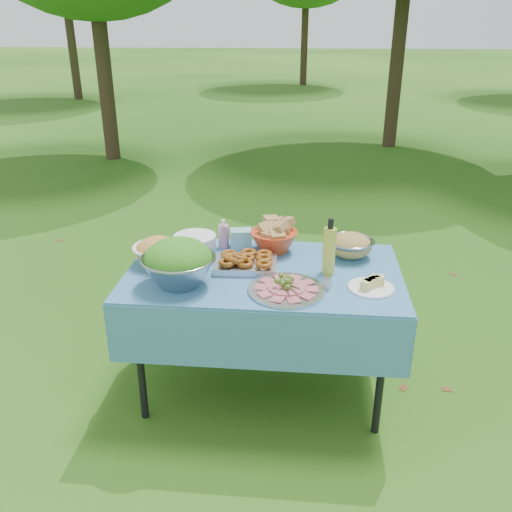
{
  "coord_description": "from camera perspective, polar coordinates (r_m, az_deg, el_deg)",
  "views": [
    {
      "loc": [
        0.21,
        -2.62,
        2.0
      ],
      "look_at": [
        -0.04,
        0.0,
        0.84
      ],
      "focal_mm": 38.0,
      "sensor_mm": 36.0,
      "label": 1
    }
  ],
  "objects": [
    {
      "name": "oil_bottle",
      "position": [
        2.85,
        7.74,
        1.03
      ],
      "size": [
        0.09,
        0.09,
        0.3
      ],
      "primitive_type": "cylinder",
      "rotation": [
        0.0,
        0.0,
        0.42
      ],
      "color": "#C8D341",
      "rests_on": "picnic_table"
    },
    {
      "name": "shaker",
      "position": [
        2.73,
        7.58,
        -2.69
      ],
      "size": [
        0.05,
        0.05,
        0.07
      ],
      "primitive_type": "cylinder",
      "rotation": [
        0.0,
        0.0,
        0.24
      ],
      "color": "silver",
      "rests_on": "picnic_table"
    },
    {
      "name": "charcuterie_platter",
      "position": [
        2.67,
        3.25,
        -2.89
      ],
      "size": [
        0.41,
        0.41,
        0.09
      ],
      "primitive_type": "cylinder",
      "rotation": [
        0.0,
        0.0,
        0.07
      ],
      "color": "#B6B8BE",
      "rests_on": "picnic_table"
    },
    {
      "name": "cheese_plate",
      "position": [
        2.76,
        12.05,
        -2.79
      ],
      "size": [
        0.27,
        0.27,
        0.06
      ],
      "primitive_type": "cylinder",
      "rotation": [
        0.0,
        0.0,
        -0.19
      ],
      "color": "white",
      "rests_on": "picnic_table"
    },
    {
      "name": "plate_stack",
      "position": [
        3.21,
        -6.44,
        1.58
      ],
      "size": [
        0.25,
        0.25,
        0.07
      ],
      "primitive_type": "cylinder",
      "rotation": [
        0.0,
        0.0,
        -0.01
      ],
      "color": "white",
      "rests_on": "picnic_table"
    },
    {
      "name": "bread_bowl",
      "position": [
        3.12,
        1.89,
        2.12
      ],
      "size": [
        0.32,
        0.32,
        0.18
      ],
      "primitive_type": null,
      "rotation": [
        0.0,
        0.0,
        -0.2
      ],
      "color": "red",
      "rests_on": "picnic_table"
    },
    {
      "name": "pasta_bowl_white",
      "position": [
        3.01,
        -10.3,
        0.58
      ],
      "size": [
        0.33,
        0.33,
        0.15
      ],
      "primitive_type": null,
      "rotation": [
        0.0,
        0.0,
        -0.3
      ],
      "color": "white",
      "rests_on": "picnic_table"
    },
    {
      "name": "pasta_bowl_steel",
      "position": [
        3.1,
        9.92,
        1.16
      ],
      "size": [
        0.34,
        0.34,
        0.14
      ],
      "primitive_type": null,
      "rotation": [
        0.0,
        0.0,
        0.39
      ],
      "color": "#9A9FA2",
      "rests_on": "picnic_table"
    },
    {
      "name": "sanitizer_bottle",
      "position": [
        3.17,
        -3.42,
        2.35
      ],
      "size": [
        0.07,
        0.07,
        0.17
      ],
      "primitive_type": "cylinder",
      "rotation": [
        0.0,
        0.0,
        0.21
      ],
      "color": "pink",
      "rests_on": "picnic_table"
    },
    {
      "name": "fried_tray",
      "position": [
        2.91,
        -1.09,
        -0.59
      ],
      "size": [
        0.34,
        0.25,
        0.08
      ],
      "primitive_type": "cube",
      "rotation": [
        0.0,
        0.0,
        0.04
      ],
      "color": "silver",
      "rests_on": "picnic_table"
    },
    {
      "name": "salad_bowl",
      "position": [
        2.73,
        -8.17,
        -0.69
      ],
      "size": [
        0.42,
        0.42,
        0.24
      ],
      "primitive_type": null,
      "rotation": [
        0.0,
        0.0,
        0.15
      ],
      "color": "#9A9FA2",
      "rests_on": "picnic_table"
    },
    {
      "name": "wipes_box",
      "position": [
        3.17,
        -1.6,
        1.82
      ],
      "size": [
        0.13,
        0.11,
        0.11
      ],
      "primitive_type": "cube",
      "rotation": [
        0.0,
        0.0,
        0.14
      ],
      "color": "#80CAD2",
      "rests_on": "picnic_table"
    },
    {
      "name": "picnic_table",
      "position": [
        3.08,
        0.77,
        -7.96
      ],
      "size": [
        1.46,
        0.86,
        0.76
      ],
      "primitive_type": "cube",
      "color": "#76BCE3",
      "rests_on": "ground"
    },
    {
      "name": "ground",
      "position": [
        3.3,
        0.74,
        -13.59
      ],
      "size": [
        80.0,
        80.0,
        0.0
      ],
      "primitive_type": "plane",
      "color": "#0C380A",
      "rests_on": "ground"
    }
  ]
}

